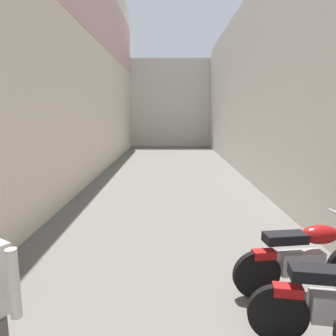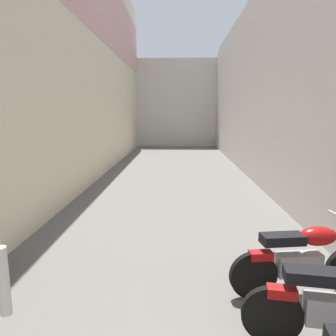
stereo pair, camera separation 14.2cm
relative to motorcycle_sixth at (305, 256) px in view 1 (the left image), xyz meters
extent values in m
plane|color=#66635E|center=(-1.69, 4.06, -0.50)|extent=(39.11, 39.11, 0.00)
cube|color=beige|center=(-4.52, 6.06, 3.81)|extent=(0.40, 23.11, 8.63)
cube|color=beige|center=(1.14, 6.06, 2.62)|extent=(0.40, 23.11, 6.25)
cube|color=beige|center=(-1.69, 18.62, 2.39)|extent=(8.26, 2.00, 5.78)
cylinder|color=black|center=(-0.63, -0.86, -0.20)|extent=(0.61, 0.17, 0.60)
cube|color=black|center=(-0.29, -0.91, 0.26)|extent=(0.55, 0.30, 0.12)
cube|color=#AD1414|center=(-0.55, -0.87, 0.06)|extent=(0.30, 0.18, 0.10)
cylinder|color=black|center=(-0.63, -0.09, -0.20)|extent=(0.61, 0.16, 0.60)
cube|color=#9E9EA3|center=(-0.06, -0.01, -0.08)|extent=(0.58, 0.28, 0.28)
ellipsoid|color=#AD1414|center=(0.17, 0.02, 0.28)|extent=(0.51, 0.32, 0.24)
cube|color=black|center=(-0.29, -0.04, 0.26)|extent=(0.55, 0.29, 0.12)
cube|color=#AD1414|center=(-0.55, -0.08, 0.06)|extent=(0.30, 0.18, 0.10)
cylinder|color=beige|center=(-2.81, -1.67, 0.59)|extent=(0.08, 0.08, 0.52)
camera|label=1|loc=(-1.71, -3.70, 1.78)|focal=33.55mm
camera|label=2|loc=(-1.57, -3.70, 1.78)|focal=33.55mm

